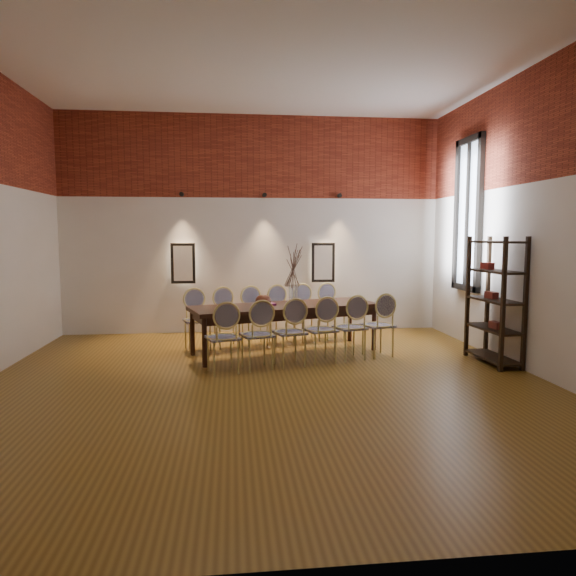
{
  "coord_description": "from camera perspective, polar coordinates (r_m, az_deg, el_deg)",
  "views": [
    {
      "loc": [
        -0.41,
        -6.11,
        1.82
      ],
      "look_at": [
        0.4,
        1.26,
        1.05
      ],
      "focal_mm": 32.0,
      "sensor_mm": 36.0,
      "label": 1
    }
  ],
  "objects": [
    {
      "name": "chair_near_f",
      "position": [
        7.83,
        9.96,
        -4.09
      ],
      "size": [
        0.55,
        0.55,
        0.94
      ],
      "primitive_type": null,
      "rotation": [
        0.0,
        0.0,
        0.29
      ],
      "color": "#D0C270",
      "rests_on": "floor"
    },
    {
      "name": "chair_near_b",
      "position": [
        6.99,
        -3.46,
        -5.21
      ],
      "size": [
        0.55,
        0.55,
        0.94
      ],
      "primitive_type": null,
      "rotation": [
        0.0,
        0.0,
        0.29
      ],
      "color": "#D0C270",
      "rests_on": "floor"
    },
    {
      "name": "brick_band_back",
      "position": [
        9.7,
        -3.88,
        14.39
      ],
      "size": [
        7.0,
        0.02,
        1.5
      ],
      "primitive_type": "cube",
      "color": "maroon",
      "rests_on": "ground"
    },
    {
      "name": "chair_far_b",
      "position": [
        8.39,
        -6.82,
        -3.38
      ],
      "size": [
        0.55,
        0.55,
        0.94
      ],
      "primitive_type": null,
      "rotation": [
        0.0,
        0.0,
        3.43
      ],
      "color": "#D0C270",
      "rests_on": "floor"
    },
    {
      "name": "shelving_rack",
      "position": [
        7.81,
        21.99,
        -1.27
      ],
      "size": [
        0.42,
        1.02,
        1.8
      ],
      "primitive_type": null,
      "rotation": [
        0.0,
        0.0,
        0.04
      ],
      "color": "black",
      "rests_on": "floor"
    },
    {
      "name": "chair_far_c",
      "position": [
        8.53,
        -3.72,
        -3.19
      ],
      "size": [
        0.55,
        0.55,
        0.94
      ],
      "primitive_type": null,
      "rotation": [
        0.0,
        0.0,
        3.43
      ],
      "color": "#D0C270",
      "rests_on": "floor"
    },
    {
      "name": "dining_table",
      "position": [
        7.94,
        -0.31,
        -4.55
      ],
      "size": [
        3.02,
        1.71,
        0.75
      ],
      "primitive_type": "cube",
      "rotation": [
        0.0,
        0.0,
        0.29
      ],
      "color": "black",
      "rests_on": "floor"
    },
    {
      "name": "chair_near_a",
      "position": [
        6.85,
        -7.27,
        -5.48
      ],
      "size": [
        0.55,
        0.55,
        0.94
      ],
      "primitive_type": null,
      "rotation": [
        0.0,
        0.0,
        0.29
      ],
      "color": "#D0C270",
      "rests_on": "floor"
    },
    {
      "name": "window_frame",
      "position": [
        8.98,
        19.33,
        7.7
      ],
      "size": [
        0.08,
        0.9,
        2.5
      ],
      "primitive_type": "cube",
      "color": "black",
      "rests_on": "wall_right"
    },
    {
      "name": "brick_band_right",
      "position": [
        7.38,
        26.91,
        16.48
      ],
      "size": [
        0.02,
        7.0,
        1.5
      ],
      "primitive_type": "cube",
      "color": "maroon",
      "rests_on": "ground"
    },
    {
      "name": "floor",
      "position": [
        6.39,
        -2.35,
        -10.72
      ],
      "size": [
        7.0,
        7.0,
        0.02
      ],
      "primitive_type": "cube",
      "color": "brown",
      "rests_on": "ground"
    },
    {
      "name": "book",
      "position": [
        7.83,
        -2.42,
        -1.82
      ],
      "size": [
        0.3,
        0.25,
        0.03
      ],
      "primitive_type": "cube",
      "rotation": [
        0.0,
        0.0,
        0.29
      ],
      "color": "#842476",
      "rests_on": "dining_table"
    },
    {
      "name": "chair_near_d",
      "position": [
        7.36,
        3.64,
        -4.65
      ],
      "size": [
        0.55,
        0.55,
        0.94
      ],
      "primitive_type": null,
      "rotation": [
        0.0,
        0.0,
        0.29
      ],
      "color": "#D0C270",
      "rests_on": "floor"
    },
    {
      "name": "wall_back",
      "position": [
        9.67,
        -3.84,
        6.98
      ],
      "size": [
        7.0,
        0.1,
        4.0
      ],
      "primitive_type": "cube",
      "color": "silver",
      "rests_on": "ground"
    },
    {
      "name": "ceiling",
      "position": [
        6.5,
        -2.52,
        25.62
      ],
      "size": [
        7.0,
        7.0,
        0.02
      ],
      "primitive_type": "cube",
      "color": "silver",
      "rests_on": "ground"
    },
    {
      "name": "chair_far_d",
      "position": [
        8.7,
        -0.72,
        -3.0
      ],
      "size": [
        0.55,
        0.55,
        0.94
      ],
      "primitive_type": null,
      "rotation": [
        0.0,
        0.0,
        3.43
      ],
      "color": "#D0C270",
      "rests_on": "floor"
    },
    {
      "name": "niche_left",
      "position": [
        9.61,
        -11.57,
        2.71
      ],
      "size": [
        0.36,
        0.06,
        0.66
      ],
      "primitive_type": "cube",
      "color": "#FFEAC6",
      "rests_on": "wall_back"
    },
    {
      "name": "chair_far_f",
      "position": [
        9.09,
        4.9,
        -2.63
      ],
      "size": [
        0.55,
        0.55,
        0.94
      ],
      "primitive_type": null,
      "rotation": [
        0.0,
        0.0,
        3.43
      ],
      "color": "#D0C270",
      "rests_on": "floor"
    },
    {
      "name": "spot_fixture_left",
      "position": [
        9.6,
        -11.74,
        10.17
      ],
      "size": [
        0.08,
        0.1,
        0.08
      ],
      "primitive_type": "cylinder",
      "rotation": [
        1.57,
        0.0,
        0.0
      ],
      "color": "black",
      "rests_on": "wall_back"
    },
    {
      "name": "wall_front",
      "position": [
        2.59,
        2.89,
        9.92
      ],
      "size": [
        7.0,
        0.1,
        4.0
      ],
      "primitive_type": "cube",
      "color": "silver",
      "rests_on": "ground"
    },
    {
      "name": "spot_fixture_right",
      "position": [
        9.76,
        5.74,
        10.19
      ],
      "size": [
        0.08,
        0.1,
        0.08
      ],
      "primitive_type": "cylinder",
      "rotation": [
        1.57,
        0.0,
        0.0
      ],
      "color": "black",
      "rests_on": "wall_back"
    },
    {
      "name": "bowl",
      "position": [
        7.69,
        -2.77,
        -1.4
      ],
      "size": [
        0.24,
        0.24,
        0.18
      ],
      "primitive_type": "ellipsoid",
      "color": "#5E2817",
      "rests_on": "dining_table"
    },
    {
      "name": "dried_branches",
      "position": [
        7.88,
        0.6,
        2.51
      ],
      "size": [
        0.5,
        0.5,
        0.7
      ],
      "primitive_type": null,
      "color": "brown",
      "rests_on": "vase"
    },
    {
      "name": "niche_right",
      "position": [
        9.72,
        3.9,
        2.85
      ],
      "size": [
        0.36,
        0.06,
        0.66
      ],
      "primitive_type": "cube",
      "color": "#FFEAC6",
      "rests_on": "wall_back"
    },
    {
      "name": "spot_fixture_mid",
      "position": [
        9.57,
        -2.62,
        10.29
      ],
      "size": [
        0.08,
        0.1,
        0.08
      ],
      "primitive_type": "cylinder",
      "rotation": [
        1.57,
        0.0,
        0.0
      ],
      "color": "black",
      "rests_on": "wall_back"
    },
    {
      "name": "chair_far_e",
      "position": [
        8.88,
        2.15,
        -2.82
      ],
      "size": [
        0.55,
        0.55,
        0.94
      ],
      "primitive_type": null,
      "rotation": [
        0.0,
        0.0,
        3.43
      ],
      "color": "#D0C270",
      "rests_on": "floor"
    },
    {
      "name": "chair_near_e",
      "position": [
        7.58,
        6.9,
        -4.37
      ],
      "size": [
        0.55,
        0.55,
        0.94
      ],
      "primitive_type": null,
      "rotation": [
        0.0,
        0.0,
        0.29
      ],
      "color": "#D0C270",
      "rests_on": "floor"
    },
    {
      "name": "chair_far_a",
      "position": [
        8.27,
        -10.03,
        -3.56
      ],
      "size": [
        0.55,
        0.55,
        0.94
      ],
      "primitive_type": null,
      "rotation": [
        0.0,
        0.0,
        3.43
      ],
      "color": "#D0C270",
      "rests_on": "floor"
    },
    {
      "name": "chair_near_c",
      "position": [
        7.16,
        0.18,
        -4.94
      ],
      "size": [
        0.55,
        0.55,
        0.94
      ],
      "primitive_type": null,
      "rotation": [
        0.0,
        0.0,
        0.29
      ],
      "color": "#D0C270",
      "rests_on": "floor"
    },
    {
      "name": "window_mullion",
      "position": [
        8.98,
        19.33,
        7.7
      ],
      "size": [
        0.06,
        0.06,
        2.4
      ],
      "primitive_type": "cube",
      "color": "black",
      "rests_on": "wall_right"
    },
    {
      "name": "window_glass",
      "position": [
        8.99,
        19.44,
        7.7
      ],
      "size": [
        0.02,
        0.78,
        2.38
      ],
      "primitive_type": "cube",
      "color": "silver",
      "rests_on": "wall_right"
    },
    {
      "name": "wall_right",
      "position": [
        7.28,
        26.91,
        6.71
      ],
      "size": [
        0.1,
        7.0,
        4.0
      ],
      "primitive_type": "cube",
      "color": "silver",
      "rests_on": "ground"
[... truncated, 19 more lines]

